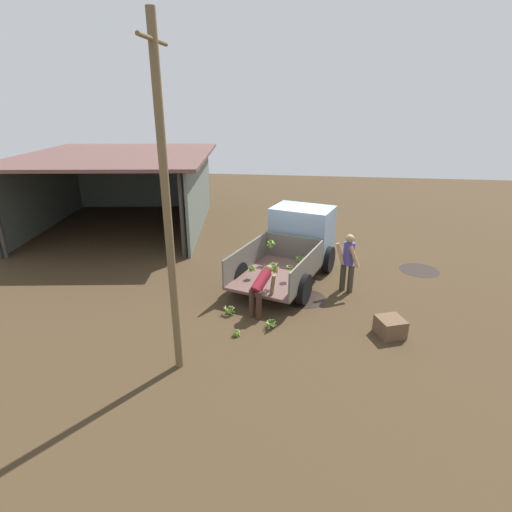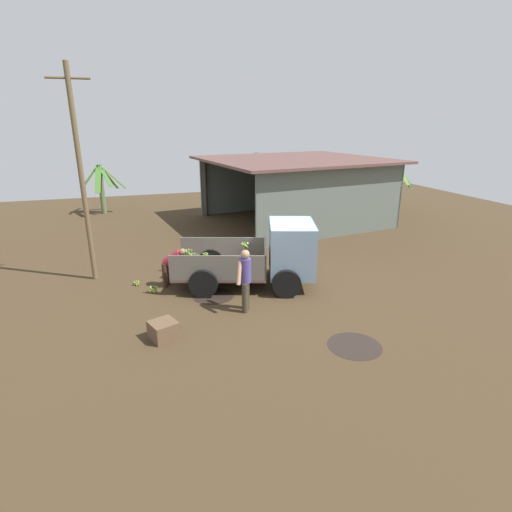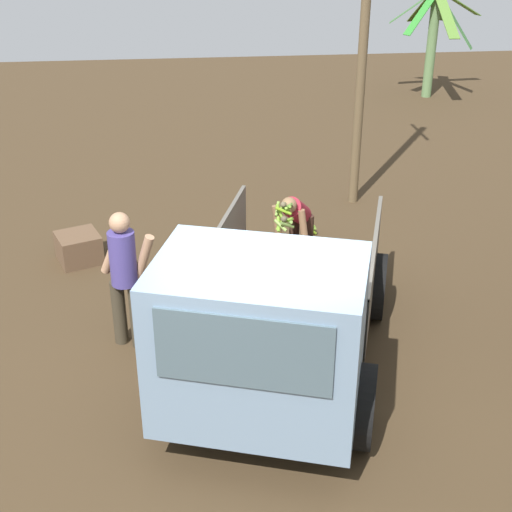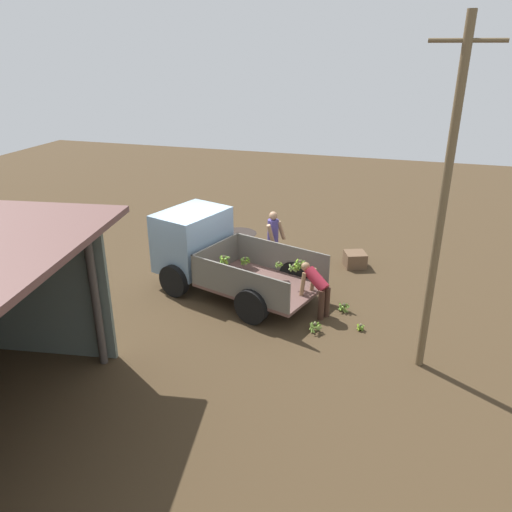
# 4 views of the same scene
# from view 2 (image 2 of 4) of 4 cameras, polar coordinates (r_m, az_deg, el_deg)

# --- Properties ---
(ground) EXTENTS (36.00, 36.00, 0.00)m
(ground) POSITION_cam_2_polar(r_m,az_deg,el_deg) (12.68, 3.35, -3.98)
(ground) COLOR #40301E
(mud_patch_0) EXTENTS (1.21, 1.21, 0.01)m
(mud_patch_0) POSITION_cam_2_polar(r_m,az_deg,el_deg) (11.87, -6.12, -5.70)
(mud_patch_0) COLOR #2C231C
(mud_patch_0) RESTS_ON ground
(mud_patch_1) EXTENTS (1.24, 1.24, 0.01)m
(mud_patch_1) POSITION_cam_2_polar(r_m,az_deg,el_deg) (9.63, 13.89, -12.35)
(mud_patch_1) COLOR black
(mud_patch_1) RESTS_ON ground
(cargo_truck) EXTENTS (4.64, 3.14, 1.98)m
(cargo_truck) POSITION_cam_2_polar(r_m,az_deg,el_deg) (12.31, 3.00, 0.44)
(cargo_truck) COLOR brown
(cargo_truck) RESTS_ON ground
(warehouse_shed) EXTENTS (9.50, 8.79, 3.16)m
(warehouse_shed) POSITION_cam_2_polar(r_m,az_deg,el_deg) (20.60, 6.77, 11.50)
(warehouse_shed) COLOR #5D675E
(warehouse_shed) RESTS_ON ground
(utility_pole) EXTENTS (1.18, 0.16, 6.48)m
(utility_pole) POSITION_cam_2_polar(r_m,az_deg,el_deg) (13.30, -23.69, 10.50)
(utility_pole) COLOR brown
(utility_pole) RESTS_ON ground
(banana_palm_1) EXTENTS (2.22, 2.43, 2.68)m
(banana_palm_1) POSITION_cam_2_polar(r_m,az_deg,el_deg) (23.76, -21.21, 9.19)
(banana_palm_1) COLOR #576841
(banana_palm_1) RESTS_ON ground
(banana_palm_2) EXTENTS (2.11, 2.10, 2.34)m
(banana_palm_2) POSITION_cam_2_polar(r_m,az_deg,el_deg) (24.02, 19.62, 8.97)
(banana_palm_2) COLOR #5C6C48
(banana_palm_2) RESTS_ON ground
(banana_palm_3) EXTENTS (2.22, 2.58, 2.96)m
(banana_palm_3) POSITION_cam_2_polar(r_m,az_deg,el_deg) (27.06, 0.09, 11.71)
(banana_palm_3) COLOR #496336
(banana_palm_3) RESTS_ON ground
(person_foreground_visitor) EXTENTS (0.54, 0.71, 1.72)m
(person_foreground_visitor) POSITION_cam_2_polar(r_m,az_deg,el_deg) (10.58, -1.58, -3.09)
(person_foreground_visitor) COLOR #3C3426
(person_foreground_visitor) RESTS_ON ground
(person_worker_loading) EXTENTS (0.78, 0.69, 1.25)m
(person_worker_loading) POSITION_cam_2_polar(r_m,az_deg,el_deg) (12.49, -11.88, -1.06)
(person_worker_loading) COLOR #3A231A
(person_worker_loading) RESTS_ON ground
(banana_bunch_on_ground_0) EXTENTS (0.19, 0.19, 0.17)m
(banana_bunch_on_ground_0) POSITION_cam_2_polar(r_m,az_deg,el_deg) (13.08, -16.72, -3.66)
(banana_bunch_on_ground_0) COLOR brown
(banana_bunch_on_ground_0) RESTS_ON ground
(banana_bunch_on_ground_1) EXTENTS (0.30, 0.31, 0.24)m
(banana_bunch_on_ground_1) POSITION_cam_2_polar(r_m,az_deg,el_deg) (13.42, -12.61, -2.48)
(banana_bunch_on_ground_1) COLOR brown
(banana_bunch_on_ground_1) RESTS_ON ground
(banana_bunch_on_ground_2) EXTENTS (0.28, 0.27, 0.22)m
(banana_bunch_on_ground_2) POSITION_cam_2_polar(r_m,az_deg,el_deg) (12.36, -14.42, -4.57)
(banana_bunch_on_ground_2) COLOR #47402E
(banana_bunch_on_ground_2) RESTS_ON ground
(wooden_crate_0) EXTENTS (0.75, 0.75, 0.43)m
(wooden_crate_0) POSITION_cam_2_polar(r_m,az_deg,el_deg) (9.80, -13.08, -10.28)
(wooden_crate_0) COLOR brown
(wooden_crate_0) RESTS_ON ground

